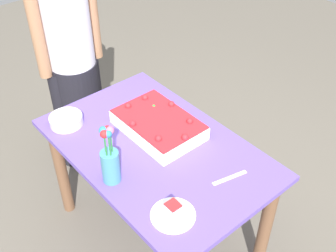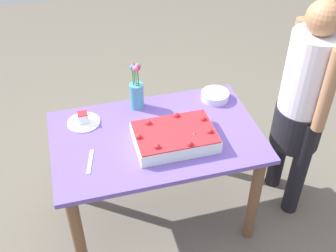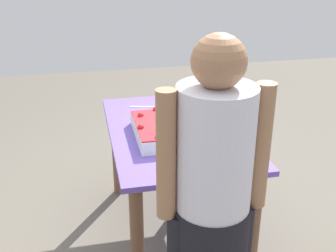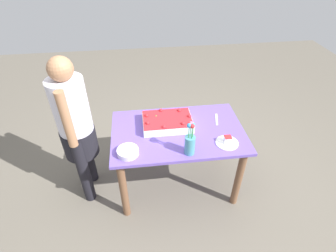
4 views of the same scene
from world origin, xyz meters
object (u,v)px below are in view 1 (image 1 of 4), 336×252
Objects in this scene: sheet_cake at (158,124)px; fruit_bowl at (66,120)px; cake_knife at (230,178)px; flower_vase at (110,161)px; serving_plate_with_slice at (173,213)px; person_standing at (71,55)px.

sheet_cake reaches higher than fruit_bowl.
flower_vase reaches higher than cake_knife.
flower_vase reaches higher than serving_plate_with_slice.
serving_plate_with_slice is 1.07× the size of cake_knife.
cake_knife is at bearing 50.37° from flower_vase.
sheet_cake is 0.43m from flower_vase.
sheet_cake is 2.54× the size of fruit_bowl.
sheet_cake is 2.31× the size of serving_plate_with_slice.
person_standing is at bearing 106.55° from cake_knife.
serving_plate_with_slice is at bearing -167.38° from cake_knife.
person_standing reaches higher than sheet_cake.
fruit_bowl is (-0.86, -0.03, 0.01)m from serving_plate_with_slice.
cake_knife is 1.03× the size of fruit_bowl.
sheet_cake is at bearing 109.00° from flower_vase.
cake_knife is 0.13× the size of person_standing.
serving_plate_with_slice reaches higher than cake_knife.
serving_plate_with_slice is 0.64× the size of flower_vase.
fruit_bowl is at bearing -137.11° from sheet_cake.
sheet_cake is 0.83m from person_standing.
serving_plate_with_slice is 1.35m from person_standing.
person_standing reaches higher than serving_plate_with_slice.
sheet_cake reaches higher than serving_plate_with_slice.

